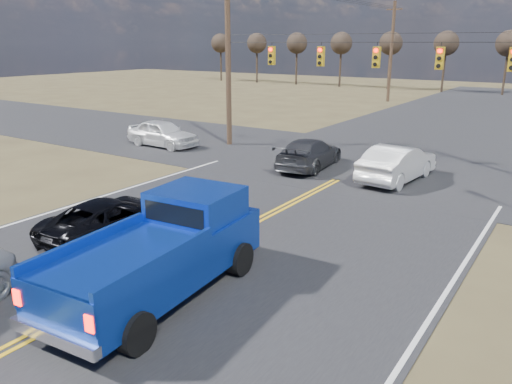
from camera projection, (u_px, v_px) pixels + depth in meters
The scene contains 11 objects.
ground at pixel (74, 316), 11.39m from camera, with size 160.00×160.00×0.00m, color brown.
road_main at pixel (292, 203), 19.35m from camera, with size 14.00×120.00×0.02m, color #28282B.
road_cross at pixel (369, 164), 25.71m from camera, with size 120.00×12.00×0.02m, color #28282B.
signal_gantry at pixel (385, 63), 23.82m from camera, with size 19.60×4.83×10.00m.
utility_poles at pixel (369, 59), 23.41m from camera, with size 19.60×58.32×10.00m.
treeline at pixel (429, 47), 31.21m from camera, with size 87.00×117.80×7.40m.
pickup_truck at pixel (163, 251), 12.09m from camera, with size 2.90×6.39×2.34m.
black_suv at pixel (111, 218), 15.78m from camera, with size 2.17×4.70×1.31m, color black.
white_car_queue at pixel (397, 163), 22.29m from camera, with size 1.73×4.95×1.63m, color silver.
dgrey_car_queue at pixel (309, 153), 24.68m from camera, with size 2.04×5.03×1.46m, color #393A3F.
cross_car_west at pixel (162, 133), 29.75m from camera, with size 4.64×1.87×1.58m, color white.
Camera 1 is at (9.07, -6.07, 5.99)m, focal length 35.00 mm.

